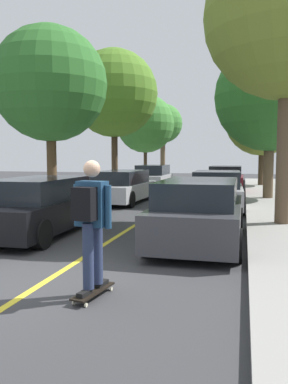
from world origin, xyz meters
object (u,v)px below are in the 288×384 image
object	(u,v)px
street_tree_right_near	(271,96)
street_tree_left_near	(114,94)
parked_car_left_far	(153,178)
street_tree_left_farthest	(163,124)
skateboarder	(91,217)
parked_car_left_near	(122,187)
parked_car_right_nearest	(199,212)
street_tree_left_nearest	(50,85)
street_tree_right_far	(262,119)
skateboard	(93,291)
parked_car_right_far	(226,180)
street_tree_left_far	(145,124)
parked_car_left_nearest	(39,206)
parked_car_right_near	(217,191)

from	to	relation	value
street_tree_right_near	street_tree_left_near	bearing A→B (deg)	161.28
parked_car_left_far	street_tree_left_farthest	size ratio (longest dim) A/B	0.64
street_tree_left_farthest	skateboarder	size ratio (longest dim) A/B	3.57
parked_car_left_near	parked_car_right_nearest	distance (m)	8.12
parked_car_right_nearest	street_tree_right_near	xyz separation A→B (m)	(1.98, 9.23, 3.84)
street_tree_left_nearest	street_tree_left_farthest	world-z (taller)	street_tree_left_nearest
parked_car_left_near	street_tree_left_farthest	xyz separation A→B (m)	(-1.98, 18.14, 4.12)
street_tree_right_far	skateboard	world-z (taller)	street_tree_right_far
parked_car_left_far	street_tree_left_nearest	distance (m)	9.23
street_tree_right_far	skateboarder	bearing A→B (deg)	-98.18
street_tree_right_near	skateboard	size ratio (longest dim) A/B	7.88
parked_car_right_far	street_tree_right_far	size ratio (longest dim) A/B	0.63
street_tree_left_far	parked_car_right_far	bearing A→B (deg)	-45.54
parked_car_right_far	street_tree_left_far	size ratio (longest dim) A/B	0.65
skateboarder	street_tree_left_far	bearing A→B (deg)	102.37
street_tree_left_far	street_tree_left_nearest	bearing A→B (deg)	-90.00
parked_car_left_near	parked_car_left_far	size ratio (longest dim) A/B	1.10
parked_car_right_far	street_tree_left_nearest	world-z (taller)	street_tree_left_nearest
parked_car_left_nearest	parked_car_right_near	bearing A→B (deg)	54.99
parked_car_left_nearest	street_tree_left_far	world-z (taller)	street_tree_left_far
parked_car_right_nearest	parked_car_right_near	xyz separation A→B (m)	(0.00, 5.89, -0.03)
parked_car_right_nearest	skateboarder	distance (m)	3.96
street_tree_left_near	street_tree_right_near	xyz separation A→B (m)	(8.01, -2.71, -0.83)
parked_car_left_near	skateboard	size ratio (longest dim) A/B	5.21
street_tree_left_far	skateboarder	xyz separation A→B (m)	(4.98, -22.71, -3.16)
street_tree_right_near	skateboarder	xyz separation A→B (m)	(-3.03, -13.03, -3.42)
street_tree_left_farthest	parked_car_right_nearest	bearing A→B (deg)	-76.54
parked_car_left_far	street_tree_right_near	xyz separation A→B (m)	(6.03, -3.53, 3.83)
street_tree_left_nearest	street_tree_left_far	distance (m)	14.30
parked_car_right_near	street_tree_left_far	bearing A→B (deg)	114.85
street_tree_left_nearest	skateboard	bearing A→B (deg)	-59.26
parked_car_left_nearest	skateboarder	distance (m)	4.95
skateboard	skateboarder	size ratio (longest dim) A/B	0.48
parked_car_right_nearest	street_tree_right_near	world-z (taller)	street_tree_right_near
parked_car_right_far	street_tree_left_far	distance (m)	9.32
street_tree_left_nearest	skateboard	size ratio (longest dim) A/B	7.58
street_tree_left_near	skateboarder	distance (m)	17.05
street_tree_right_far	street_tree_left_nearest	bearing A→B (deg)	-122.35
parked_car_left_near	street_tree_left_far	world-z (taller)	street_tree_left_far
parked_car_left_nearest	parked_car_right_near	size ratio (longest dim) A/B	1.03
parked_car_left_far	skateboard	distance (m)	16.81
parked_car_left_near	street_tree_right_near	distance (m)	7.49
parked_car_left_far	street_tree_right_far	size ratio (longest dim) A/B	0.63
parked_car_right_nearest	street_tree_left_farthest	bearing A→B (deg)	103.46
skateboarder	street_tree_right_far	bearing A→B (deg)	81.82
parked_car_right_far	street_tree_left_nearest	size ratio (longest dim) A/B	0.62
street_tree_right_near	parked_car_right_nearest	bearing A→B (deg)	-102.11
parked_car_left_nearest	street_tree_right_near	xyz separation A→B (m)	(6.03, 9.12, 3.85)
parked_car_right_far	street_tree_right_near	bearing A→B (deg)	-60.73
parked_car_left_near	parked_car_right_near	xyz separation A→B (m)	(4.05, -1.15, 0.00)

